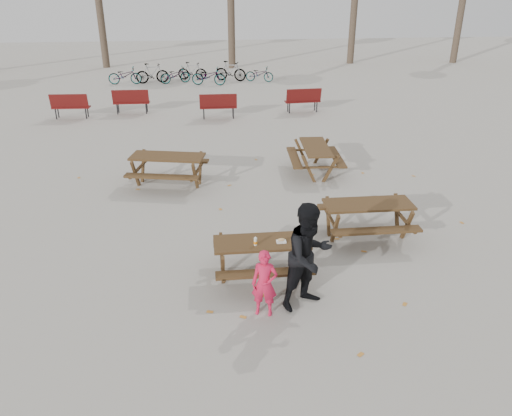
{
  "coord_description": "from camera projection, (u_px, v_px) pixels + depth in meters",
  "views": [
    {
      "loc": [
        -0.99,
        -8.14,
        5.27
      ],
      "look_at": [
        0.0,
        1.0,
        1.0
      ],
      "focal_mm": 35.0,
      "sensor_mm": 36.0,
      "label": 1
    }
  ],
  "objects": [
    {
      "name": "bicycle_row",
      "position": [
        190.0,
        74.0,
        27.14
      ],
      "size": [
        8.99,
        2.47,
        1.07
      ],
      "color": "black",
      "rests_on": "ground"
    },
    {
      "name": "food_tray",
      "position": [
        281.0,
        242.0,
        9.28
      ],
      "size": [
        0.18,
        0.11,
        0.03
      ],
      "primitive_type": "cube",
      "color": "white",
      "rests_on": "main_picnic_table"
    },
    {
      "name": "ground",
      "position": [
        262.0,
        276.0,
        9.66
      ],
      "size": [
        80.0,
        80.0,
        0.0
      ],
      "primitive_type": "plane",
      "color": "gray",
      "rests_on": "ground"
    },
    {
      "name": "park_bench_row",
      "position": [
        182.0,
        103.0,
        20.7
      ],
      "size": [
        11.16,
        1.7,
        1.03
      ],
      "color": "maroon",
      "rests_on": "ground"
    },
    {
      "name": "adult",
      "position": [
        309.0,
        256.0,
        8.45
      ],
      "size": [
        1.18,
        1.09,
        1.93
      ],
      "primitive_type": "imported",
      "rotation": [
        0.0,
        0.0,
        0.5
      ],
      "color": "black",
      "rests_on": "ground"
    },
    {
      "name": "soda_bottle",
      "position": [
        255.0,
        242.0,
        9.16
      ],
      "size": [
        0.07,
        0.07,
        0.17
      ],
      "color": "silver",
      "rests_on": "main_picnic_table"
    },
    {
      "name": "picnic_table_east",
      "position": [
        367.0,
        220.0,
        10.97
      ],
      "size": [
        1.91,
        1.54,
        0.82
      ],
      "primitive_type": null,
      "rotation": [
        0.0,
        0.0,
        -0.0
      ],
      "color": "#342213",
      "rests_on": "ground"
    },
    {
      "name": "child",
      "position": [
        265.0,
        284.0,
        8.35
      ],
      "size": [
        0.5,
        0.39,
        1.2
      ],
      "primitive_type": "imported",
      "rotation": [
        0.0,
        0.0,
        -0.25
      ],
      "color": "red",
      "rests_on": "ground"
    },
    {
      "name": "picnic_table_far",
      "position": [
        315.0,
        159.0,
        14.65
      ],
      "size": [
        1.6,
        1.95,
        0.8
      ],
      "primitive_type": null,
      "rotation": [
        0.0,
        0.0,
        1.52
      ],
      "color": "#342213",
      "rests_on": "ground"
    },
    {
      "name": "fallen_leaves",
      "position": [
        270.0,
        219.0,
        11.96
      ],
      "size": [
        11.0,
        11.0,
        0.01
      ],
      "primitive_type": null,
      "color": "#C17C2E",
      "rests_on": "ground"
    },
    {
      "name": "main_picnic_table",
      "position": [
        262.0,
        250.0,
        9.41
      ],
      "size": [
        1.8,
        1.45,
        0.78
      ],
      "color": "#342213",
      "rests_on": "ground"
    },
    {
      "name": "picnic_table_north",
      "position": [
        168.0,
        170.0,
        13.74
      ],
      "size": [
        2.28,
        1.98,
        0.85
      ],
      "primitive_type": null,
      "rotation": [
        0.0,
        0.0,
        -0.22
      ],
      "color": "#342213",
      "rests_on": "ground"
    },
    {
      "name": "bread_roll",
      "position": [
        281.0,
        240.0,
        9.27
      ],
      "size": [
        0.14,
        0.06,
        0.05
      ],
      "primitive_type": "ellipsoid",
      "color": "tan",
      "rests_on": "food_tray"
    }
  ]
}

